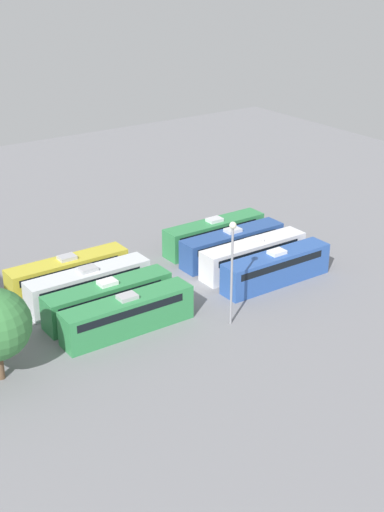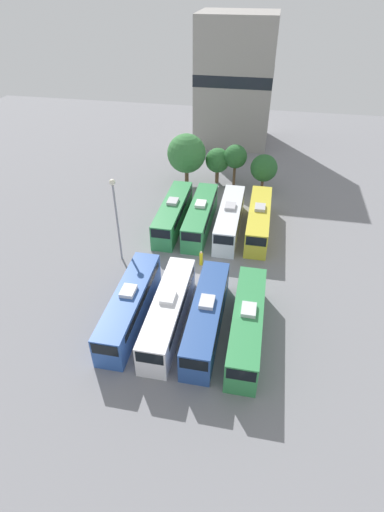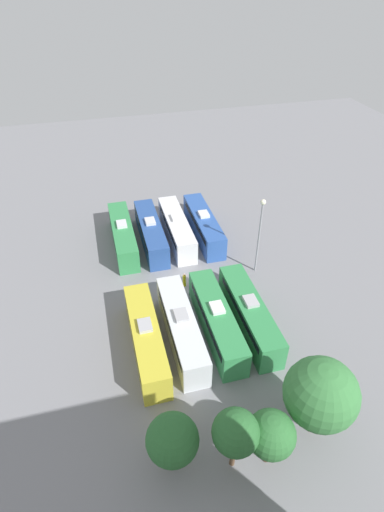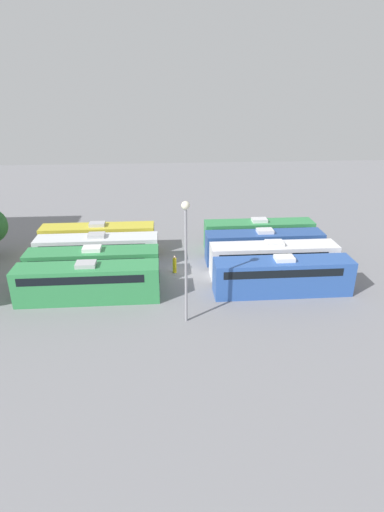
# 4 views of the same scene
# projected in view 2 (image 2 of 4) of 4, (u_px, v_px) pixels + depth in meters

# --- Properties ---
(ground_plane) EXTENTS (118.25, 118.25, 0.00)m
(ground_plane) POSITION_uv_depth(u_px,v_px,m) (203.00, 270.00, 42.01)
(ground_plane) COLOR gray
(bus_0) EXTENTS (2.49, 11.82, 3.43)m
(bus_0) POSITION_uv_depth(u_px,v_px,m) (130.00, 304.00, 35.32)
(bus_0) COLOR #2D56A8
(bus_0) RESTS_ON ground_plane
(bus_1) EXTENTS (2.49, 11.82, 3.43)m
(bus_1) POSITION_uv_depth(u_px,v_px,m) (169.00, 310.00, 34.67)
(bus_1) COLOR white
(bus_1) RESTS_ON ground_plane
(bus_2) EXTENTS (2.49, 11.82, 3.43)m
(bus_2) POSITION_uv_depth(u_px,v_px,m) (207.00, 315.00, 34.21)
(bus_2) COLOR #284C93
(bus_2) RESTS_ON ground_plane
(bus_3) EXTENTS (2.49, 11.82, 3.43)m
(bus_3) POSITION_uv_depth(u_px,v_px,m) (247.00, 323.00, 33.46)
(bus_3) COLOR #338C4C
(bus_3) RESTS_ON ground_plane
(bus_4) EXTENTS (2.49, 11.82, 3.43)m
(bus_4) POSITION_uv_depth(u_px,v_px,m) (173.00, 213.00, 48.32)
(bus_4) COLOR #338C4C
(bus_4) RESTS_ON ground_plane
(bus_5) EXTENTS (2.49, 11.82, 3.43)m
(bus_5) POSITION_uv_depth(u_px,v_px,m) (201.00, 215.00, 47.82)
(bus_5) COLOR #338C4C
(bus_5) RESTS_ON ground_plane
(bus_6) EXTENTS (2.49, 11.82, 3.43)m
(bus_6) POSITION_uv_depth(u_px,v_px,m) (230.00, 218.00, 47.36)
(bus_6) COLOR silver
(bus_6) RESTS_ON ground_plane
(bus_7) EXTENTS (2.49, 11.82, 3.43)m
(bus_7) POSITION_uv_depth(u_px,v_px,m) (259.00, 219.00, 47.15)
(bus_7) COLOR gold
(bus_7) RESTS_ON ground_plane
(worker_person) EXTENTS (0.36, 0.36, 1.72)m
(worker_person) POSITION_uv_depth(u_px,v_px,m) (201.00, 259.00, 42.26)
(worker_person) COLOR gold
(worker_person) RESTS_ON ground_plane
(light_pole) EXTENTS (0.60, 0.60, 9.42)m
(light_pole) POSITION_uv_depth(u_px,v_px,m) (116.00, 209.00, 39.95)
(light_pole) COLOR gray
(light_pole) RESTS_ON ground_plane
(tree_0) EXTENTS (5.42, 5.42, 7.34)m
(tree_0) POSITION_uv_depth(u_px,v_px,m) (187.00, 154.00, 55.79)
(tree_0) COLOR brown
(tree_0) RESTS_ON ground_plane
(tree_1) EXTENTS (3.46, 3.46, 5.14)m
(tree_1) POSITION_uv_depth(u_px,v_px,m) (218.00, 161.00, 56.90)
(tree_1) COLOR brown
(tree_1) RESTS_ON ground_plane
(tree_2) EXTENTS (3.27, 3.27, 5.95)m
(tree_2) POSITION_uv_depth(u_px,v_px,m) (235.00, 157.00, 55.74)
(tree_2) COLOR brown
(tree_2) RESTS_ON ground_plane
(tree_3) EXTENTS (3.71, 3.71, 5.24)m
(tree_3) POSITION_uv_depth(u_px,v_px,m) (264.00, 168.00, 54.80)
(tree_3) COLOR brown
(tree_3) RESTS_ON ground_plane
(depot_building) EXTENTS (12.50, 10.86, 20.23)m
(depot_building) POSITION_uv_depth(u_px,v_px,m) (235.00, 81.00, 66.87)
(depot_building) COLOR gray
(depot_building) RESTS_ON ground_plane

